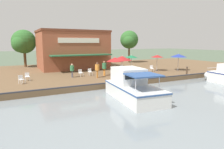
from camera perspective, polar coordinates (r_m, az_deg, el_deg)
ground_plane at (r=21.15m, az=5.05°, el=-3.55°), size 220.00×220.00×0.00m
quay_deck at (r=30.80m, az=-5.99°, el=0.96°), size 22.00×56.00×0.60m
quay_edge_fender at (r=21.10m, az=4.93°, el=-1.77°), size 0.20×50.40×0.10m
waterfront_restaurant at (r=32.61m, az=-11.19°, el=7.02°), size 9.01×10.36×5.90m
patio_umbrella_by_entrance at (r=22.39m, az=2.86°, el=4.69°), size 2.17×2.17×2.59m
patio_umbrella_mid_patio_left at (r=30.74m, az=18.49°, el=5.17°), size 2.30×2.30×2.44m
patio_umbrella_far_corner at (r=25.32m, az=0.88°, el=4.35°), size 2.18×2.18×2.24m
patio_umbrella_back_row at (r=26.61m, az=5.53°, el=5.14°), size 1.72×1.72×2.43m
patio_umbrella_mid_patio_right at (r=29.36m, az=12.78°, el=5.12°), size 1.78×1.78×2.33m
cafe_chair_far_corner_seat at (r=24.24m, az=-8.94°, el=0.57°), size 0.51×0.51×0.85m
cafe_chair_under_first_umbrella at (r=21.56m, az=-24.50°, el=-1.18°), size 0.59×0.59×0.85m
cafe_chair_back_row_seat at (r=24.91m, az=-6.28°, el=0.85°), size 0.48×0.48×0.85m
cafe_chair_facing_river at (r=23.14m, az=-23.05°, el=-0.44°), size 0.47×0.47×0.85m
cafe_chair_mid_patio at (r=28.75m, az=11.27°, el=1.82°), size 0.53×0.53×0.85m
cafe_chair_beside_entrance at (r=27.84m, az=2.87°, el=1.75°), size 0.48×0.48×0.85m
person_mid_patio at (r=23.63m, az=-11.35°, el=1.56°), size 0.45×0.45×1.60m
person_near_entrance at (r=24.39m, az=-2.22°, el=2.32°), size 0.51×0.51×1.81m
person_at_quay_edge at (r=23.08m, az=-4.24°, el=1.83°), size 0.50×0.50×1.76m
motorboat_second_along at (r=16.81m, az=5.10°, el=-3.45°), size 7.51×3.49×2.44m
mooring_post at (r=26.86m, az=20.61°, el=1.02°), size 0.22×0.22×1.03m
tree_downstream_bank at (r=41.09m, az=4.91°, el=9.75°), size 3.84×3.65×6.48m
tree_behind_restaurant at (r=36.28m, az=-24.07°, el=8.39°), size 4.10×3.91×6.16m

